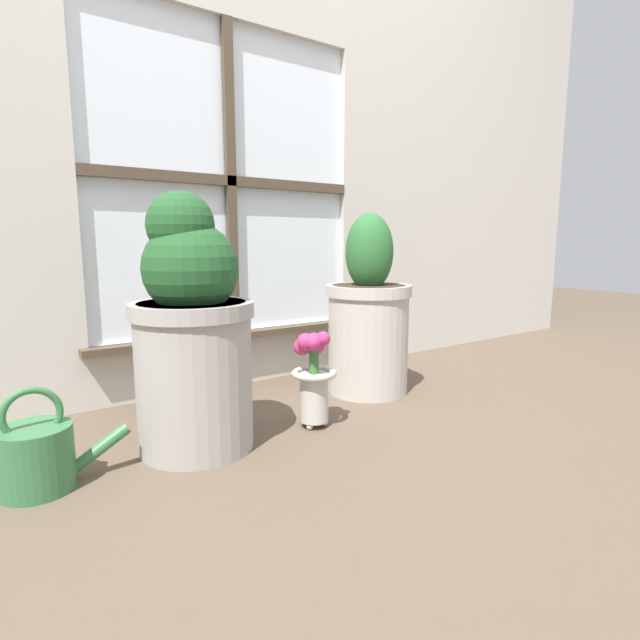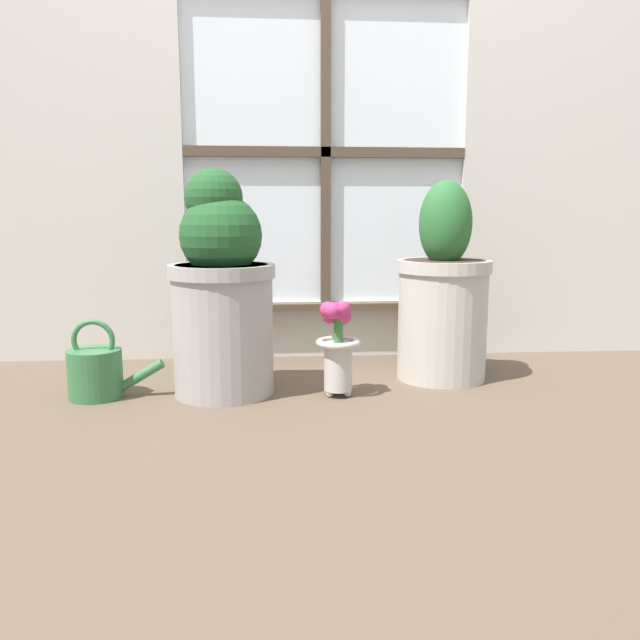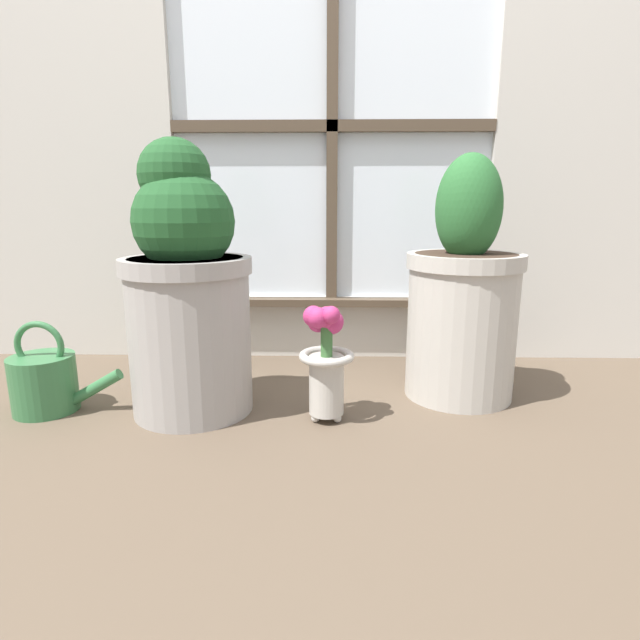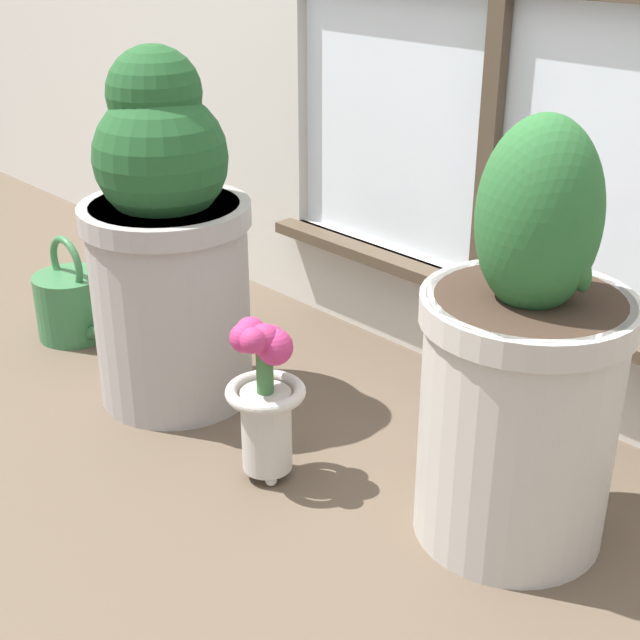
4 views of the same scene
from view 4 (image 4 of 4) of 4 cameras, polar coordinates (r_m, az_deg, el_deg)
name	(u,v)px [view 4 (image 4 of 4)]	position (r m, az deg, el deg)	size (l,w,h in m)	color
ground_plane	(225,502)	(1.49, -6.12, -11.53)	(10.00, 10.00, 0.00)	brown
potted_plant_left	(167,245)	(1.68, -9.75, 4.74)	(0.32, 0.32, 0.67)	#9E9993
potted_plant_right	(522,376)	(1.31, 12.78, -3.49)	(0.30, 0.30, 0.64)	#B7B2A8
flower_vase	(265,392)	(1.46, -3.56, -4.61)	(0.13, 0.13, 0.29)	#BCB7AD
watering_can	(72,304)	(2.05, -15.57, 1.02)	(0.28, 0.16, 0.24)	#336B3D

